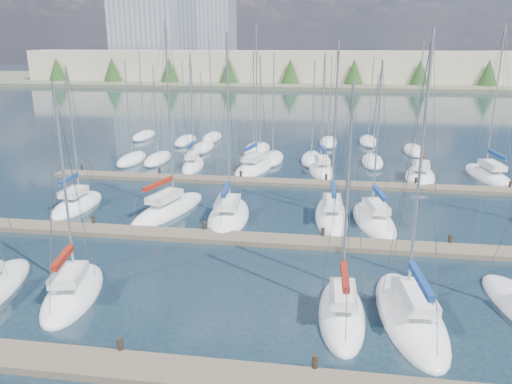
# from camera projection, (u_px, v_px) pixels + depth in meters

# --- Properties ---
(ground) EXTENTS (400.00, 400.00, 0.00)m
(ground) POSITION_uv_depth(u_px,v_px,m) (302.00, 130.00, 74.21)
(ground) COLOR #1D303B
(ground) RESTS_ON ground
(dock_near) EXTENTS (44.00, 1.93, 1.10)m
(dock_near) POSITION_uv_depth(u_px,v_px,m) (210.00, 376.00, 19.27)
(dock_near) COLOR #6B5E4C
(dock_near) RESTS_ON ground
(dock_mid) EXTENTS (44.00, 1.93, 1.10)m
(dock_mid) POSITION_uv_depth(u_px,v_px,m) (261.00, 240.00, 32.53)
(dock_mid) COLOR #6B5E4C
(dock_mid) RESTS_ON ground
(dock_far) EXTENTS (44.00, 1.93, 1.10)m
(dock_far) POSITION_uv_depth(u_px,v_px,m) (282.00, 182.00, 45.78)
(dock_far) COLOR #6B5E4C
(dock_far) RESTS_ON ground
(sailboat_k) EXTENTS (2.74, 8.88, 13.36)m
(sailboat_k) POSITION_uv_depth(u_px,v_px,m) (331.00, 215.00, 36.95)
(sailboat_k) COLOR white
(sailboat_k) RESTS_ON ground
(sailboat_n) EXTENTS (2.56, 6.76, 12.25)m
(sailboat_n) POSITION_uv_depth(u_px,v_px,m) (193.00, 165.00, 51.79)
(sailboat_n) COLOR white
(sailboat_n) RESTS_ON ground
(sailboat_l) EXTENTS (3.81, 8.21, 12.10)m
(sailboat_l) POSITION_uv_depth(u_px,v_px,m) (374.00, 220.00, 36.00)
(sailboat_l) COLOR white
(sailboat_l) RESTS_ON ground
(sailboat_h) EXTENTS (2.58, 6.74, 11.61)m
(sailboat_h) POSITION_uv_depth(u_px,v_px,m) (77.00, 205.00, 39.37)
(sailboat_h) COLOR white
(sailboat_h) RESTS_ON ground
(sailboat_c) EXTENTS (3.76, 7.08, 11.52)m
(sailboat_c) POSITION_uv_depth(u_px,v_px,m) (73.00, 293.00, 25.57)
(sailboat_c) COLOR white
(sailboat_c) RESTS_ON ground
(sailboat_j) EXTENTS (3.50, 8.52, 13.96)m
(sailboat_j) POSITION_uv_depth(u_px,v_px,m) (229.00, 216.00, 36.90)
(sailboat_j) COLOR white
(sailboat_j) RESTS_ON ground
(sailboat_r) EXTENTS (3.90, 9.48, 14.89)m
(sailboat_r) POSITION_uv_depth(u_px,v_px,m) (489.00, 176.00, 47.85)
(sailboat_r) COLOR white
(sailboat_r) RESTS_ON ground
(sailboat_d) EXTENTS (2.34, 7.01, 11.69)m
(sailboat_d) POSITION_uv_depth(u_px,v_px,m) (342.00, 313.00, 23.67)
(sailboat_d) COLOR white
(sailboat_d) RESTS_ON ground
(sailboat_i) EXTENTS (4.87, 9.51, 14.82)m
(sailboat_i) POSITION_uv_depth(u_px,v_px,m) (169.00, 209.00, 38.28)
(sailboat_i) COLOR white
(sailboat_i) RESTS_ON ground
(sailboat_q) EXTENTS (3.79, 8.15, 11.50)m
(sailboat_q) POSITION_uv_depth(u_px,v_px,m) (420.00, 176.00, 47.75)
(sailboat_q) COLOR white
(sailboat_q) RESTS_ON ground
(sailboat_o) EXTENTS (4.45, 8.40, 14.88)m
(sailboat_o) POSITION_uv_depth(u_px,v_px,m) (254.00, 168.00, 50.96)
(sailboat_o) COLOR white
(sailboat_o) RESTS_ON ground
(sailboat_p) EXTENTS (3.37, 7.36, 12.26)m
(sailboat_p) POSITION_uv_depth(u_px,v_px,m) (321.00, 170.00, 49.91)
(sailboat_p) COLOR white
(sailboat_p) RESTS_ON ground
(sailboat_e) EXTENTS (3.64, 8.98, 13.83)m
(sailboat_e) POSITION_uv_depth(u_px,v_px,m) (410.00, 315.00, 23.53)
(sailboat_e) COLOR white
(sailboat_e) RESTS_ON ground
(distant_boats) EXTENTS (36.93, 20.75, 13.30)m
(distant_boats) POSITION_uv_depth(u_px,v_px,m) (257.00, 149.00, 59.37)
(distant_boats) COLOR #9EA0A5
(distant_boats) RESTS_ON ground
(shoreline) EXTENTS (400.00, 60.00, 38.00)m
(shoreline) POSITION_uv_depth(u_px,v_px,m) (278.00, 58.00, 158.93)
(shoreline) COLOR #666B51
(shoreline) RESTS_ON ground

